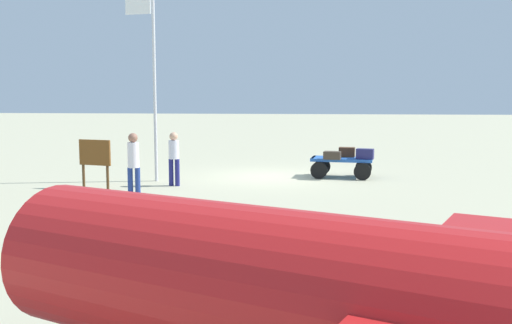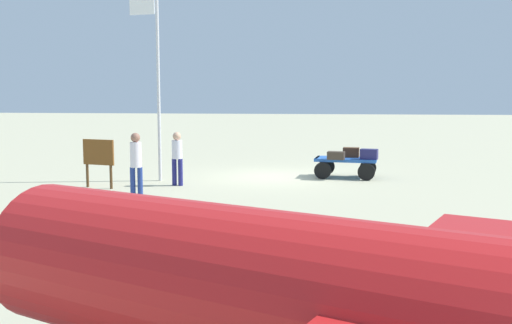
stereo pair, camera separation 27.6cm
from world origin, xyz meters
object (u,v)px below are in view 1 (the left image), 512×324
worker_trailing (133,160)px  signboard (95,156)px  suitcase_navy (365,154)px  worker_lead (174,155)px  airplane_near (414,315)px  suitcase_dark (347,152)px  suitcase_tan (332,155)px  flagpole (152,73)px  luggage_cart (341,163)px

worker_trailing → signboard: (1.50, -1.10, -0.04)m
suitcase_navy → worker_lead: bearing=19.1°
worker_trailing → airplane_near: 12.10m
suitcase_dark → suitcase_navy: bearing=134.4°
suitcase_navy → suitcase_tan: size_ratio=1.03×
flagpole → worker_lead: bearing=135.0°
suitcase_tan → signboard: signboard is taller
suitcase_tan → suitcase_dark: size_ratio=1.05×
signboard → luggage_cart: bearing=-157.0°
suitcase_navy → suitcase_tan: suitcase_navy is taller
luggage_cart → flagpole: (5.94, 1.44, 2.91)m
suitcase_tan → suitcase_navy: bearing=-171.5°
worker_lead → suitcase_tan: bearing=-158.7°
suitcase_navy → suitcase_dark: size_ratio=1.08×
suitcase_dark → flagpole: size_ratio=0.10×
suitcase_dark → worker_lead: 5.84m
suitcase_tan → airplane_near: bearing=90.7°
worker_trailing → airplane_near: (-5.55, 10.75, 0.16)m
signboard → worker_lead: bearing=-161.4°
airplane_near → luggage_cart: bearing=-90.6°
suitcase_navy → flagpole: (6.68, 1.12, 2.56)m
suitcase_tan → worker_trailing: (5.39, 3.68, 0.20)m
airplane_near → flagpole: bearing=-66.7°
luggage_cart → worker_trailing: bearing=36.1°
suitcase_navy → worker_trailing: worker_trailing is taller
luggage_cart → signboard: size_ratio=1.47×
suitcase_tan → worker_trailing: worker_trailing is taller
suitcase_dark → suitcase_tan: bearing=54.9°
airplane_near → signboard: airplane_near is taller
luggage_cart → signboard: bearing=23.0°
suitcase_tan → airplane_near: size_ratio=0.07×
suitcase_navy → airplane_near: bearing=86.5°
worker_lead → signboard: worker_lead is taller
flagpole → signboard: size_ratio=4.07×
flagpole → suitcase_tan: bearing=-170.3°
worker_lead → airplane_near: (-4.90, 12.58, 0.21)m
suitcase_tan → flagpole: bearing=9.7°
flagpole → worker_trailing: bearing=95.0°
worker_lead → airplane_near: size_ratio=0.19×
suitcase_dark → worker_trailing: bearing=36.7°
suitcase_navy → signboard: (7.95, 2.73, 0.13)m
suitcase_tan → signboard: bearing=20.5°
luggage_cart → airplane_near: (0.15, 14.91, 0.67)m
suitcase_tan → worker_lead: 5.09m
suitcase_dark → worker_lead: worker_lead is taller
worker_trailing → airplane_near: size_ratio=0.20×
airplane_near → suitcase_tan: bearing=-89.3°
worker_trailing → suitcase_navy: bearing=-149.2°
suitcase_navy → worker_lead: 6.13m
luggage_cart → worker_trailing: 7.08m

